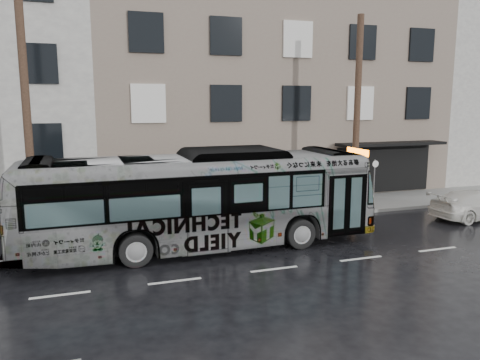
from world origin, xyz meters
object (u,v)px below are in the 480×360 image
Objects in this scene: utility_pole_rear at (27,119)px; sign_post at (374,184)px; bus at (200,200)px; white_sedan at (476,205)px; utility_pole_front at (357,116)px.

utility_pole_rear is 15.46m from sign_post.
sign_post is (15.10, 0.00, -3.30)m from utility_pole_rear.
white_sedan is at bearing -89.90° from bus.
white_sedan is (12.95, 0.19, -1.14)m from bus.
utility_pole_front is at bearing -71.65° from bus.
bus reaches higher than sign_post.
utility_pole_rear reaches higher than sign_post.
sign_post is (1.10, 0.00, -3.30)m from utility_pole_front.
bus is at bearing 88.18° from white_sedan.
utility_pole_rear is at bearing 180.00° from sign_post.
utility_pole_front is 14.00m from utility_pole_rear.
utility_pole_front is 0.70× the size of bus.
sign_post is 0.54× the size of white_sedan.
utility_pole_rear is at bearing 79.33° from white_sedan.
utility_pole_rear reaches higher than white_sedan.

